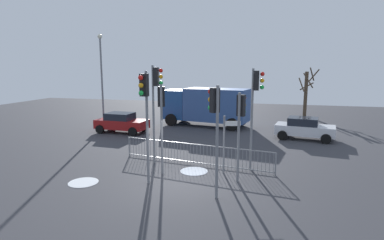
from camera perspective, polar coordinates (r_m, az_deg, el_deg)
The scene contains 16 objects.
ground_plane at distance 13.83m, azimuth -1.65°, elevation -11.07°, with size 60.00×60.00×0.00m, color #38383D.
traffic_light_foreground_left at distance 12.91m, azimuth -8.45°, elevation 3.08°, with size 0.35×0.57×4.70m.
traffic_light_rear_left at distance 13.43m, azimuth 8.72°, elevation 0.58°, with size 0.38×0.54×3.83m.
traffic_light_mid_left at distance 11.56m, azimuth 4.12°, elevation 0.71°, with size 0.47×0.46×4.23m.
traffic_light_foreground_right at distance 14.36m, azimuth -5.52°, elevation 2.05°, with size 0.38×0.54×4.10m.
traffic_light_rear_right at distance 15.80m, azimuth -6.52°, elevation 4.90°, with size 0.57×0.34×4.93m.
traffic_light_mid_right at distance 15.04m, azimuth 11.33°, elevation 4.16°, with size 0.57×0.32×4.79m.
direction_sign_post at distance 14.57m, azimuth 6.02°, elevation -3.81°, with size 0.77×0.27×2.68m.
pedestrian_guard_railing at distance 15.95m, azimuth 0.59°, elevation -6.13°, with size 7.84×1.35×1.07m.
car_red_near at distance 24.16m, azimuth -12.55°, elevation -0.40°, with size 3.91×2.15×1.47m.
car_white_trailing at distance 22.73m, azimuth 19.51°, elevation -1.36°, with size 4.02×2.42×1.47m.
delivery_truck at distance 26.10m, azimuth 2.54°, elevation 2.72°, with size 7.36×3.78×3.10m.
street_lamp at distance 26.11m, azimuth -15.93°, elevation 8.29°, with size 0.36×0.36×7.32m.
bare_tree_left at distance 33.15m, azimuth 19.81°, elevation 4.85°, with size 1.86×1.86×4.76m.
snow_patch_kerb at distance 15.15m, azimuth 0.36°, elevation -9.16°, with size 1.30×1.30×0.01m, color silver.
snow_patch_island at distance 14.52m, azimuth -18.91°, elevation -10.55°, with size 1.25×1.25×0.01m, color white.
Camera 1 is at (3.53, -12.44, 4.90)m, focal length 29.72 mm.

